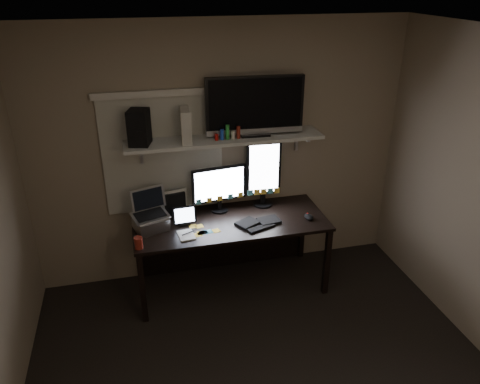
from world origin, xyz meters
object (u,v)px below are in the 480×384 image
object	(u,v)px
mouse	(309,217)
tablet	(184,216)
monitor_portrait	(263,174)
desk	(228,231)
monitor_landscape	(219,189)
laptop	(150,212)
cup	(139,243)
tv	(255,106)
speaker	(139,127)
keyboard	(258,222)
game_console	(185,125)

from	to	relation	value
mouse	tablet	world-z (taller)	tablet
monitor_portrait	mouse	bearing A→B (deg)	-46.55
desk	monitor_landscape	xyz separation A→B (m)	(-0.06, 0.10, 0.41)
mouse	laptop	distance (m)	1.47
monitor_landscape	monitor_portrait	bearing A→B (deg)	-4.61
cup	mouse	bearing A→B (deg)	5.35
tablet	laptop	world-z (taller)	laptop
tv	speaker	xyz separation A→B (m)	(-1.03, -0.01, -0.12)
keyboard	tv	distance (m)	1.05
cup	tv	distance (m)	1.57
monitor_portrait	keyboard	xyz separation A→B (m)	(-0.15, -0.35, -0.33)
desk	keyboard	world-z (taller)	keyboard
keyboard	speaker	distance (m)	1.36
laptop	mouse	bearing A→B (deg)	-23.93
game_console	speaker	distance (m)	0.39
monitor_landscape	tv	world-z (taller)	tv
laptop	cup	world-z (taller)	laptop
cup	game_console	xyz separation A→B (m)	(0.50, 0.47, 0.84)
keyboard	laptop	size ratio (longest dim) A/B	1.16
keyboard	monitor_portrait	bearing A→B (deg)	48.12
laptop	speaker	distance (m)	0.75
game_console	speaker	bearing A→B (deg)	-176.60
mouse	laptop	xyz separation A→B (m)	(-1.46, 0.15, 0.16)
monitor_portrait	laptop	world-z (taller)	monitor_portrait
keyboard	game_console	xyz separation A→B (m)	(-0.59, 0.29, 0.88)
speaker	keyboard	bearing A→B (deg)	-1.09
mouse	tablet	xyz separation A→B (m)	(-1.15, 0.16, 0.07)
desk	keyboard	distance (m)	0.38
mouse	speaker	xyz separation A→B (m)	(-1.47, 0.33, 0.88)
cup	game_console	size ratio (longest dim) A/B	0.35
desk	monitor_portrait	bearing A→B (deg)	17.43
desk	game_console	xyz separation A→B (m)	(-0.35, 0.06, 1.07)
speaker	monitor_portrait	bearing A→B (deg)	18.54
cup	tablet	bearing A→B (deg)	36.00
game_console	monitor_portrait	bearing A→B (deg)	10.56
monitor_landscape	monitor_portrait	world-z (taller)	monitor_portrait
tablet	monitor_portrait	bearing A→B (deg)	11.95
monitor_portrait	tv	xyz separation A→B (m)	(-0.11, -0.04, 0.68)
tablet	tv	xyz separation A→B (m)	(0.70, 0.18, 0.92)
monitor_landscape	tablet	xyz separation A→B (m)	(-0.37, -0.20, -0.14)
monitor_landscape	laptop	xyz separation A→B (m)	(-0.67, -0.22, -0.06)
laptop	keyboard	bearing A→B (deg)	-24.98
monitor_landscape	desk	bearing A→B (deg)	-67.32
laptop	game_console	xyz separation A→B (m)	(0.38, 0.17, 0.72)
mouse	cup	world-z (taller)	cup
keyboard	tablet	size ratio (longest dim) A/B	1.92
monitor_landscape	speaker	bearing A→B (deg)	174.98
monitor_portrait	tablet	bearing A→B (deg)	-162.37
cup	tv	world-z (taller)	tv
mouse	game_console	bearing A→B (deg)	161.48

